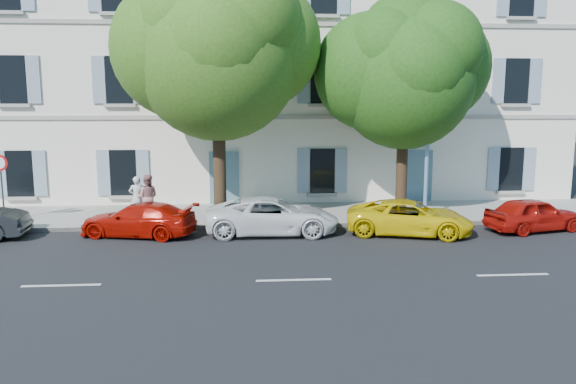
{
  "coord_description": "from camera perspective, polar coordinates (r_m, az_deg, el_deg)",
  "views": [
    {
      "loc": [
        -1.22,
        -18.24,
        4.66
      ],
      "look_at": [
        0.3,
        2.0,
        1.4
      ],
      "focal_mm": 35.0,
      "sensor_mm": 36.0,
      "label": 1
    }
  ],
  "objects": [
    {
      "name": "pedestrian_a",
      "position": [
        22.54,
        -15.08,
        -0.56
      ],
      "size": [
        0.67,
        0.49,
        1.68
      ],
      "primitive_type": "imported",
      "rotation": [
        0.0,
        0.0,
        3.3
      ],
      "color": "silver",
      "rests_on": "sidewalk"
    },
    {
      "name": "car_white_coupe",
      "position": [
        19.99,
        -1.62,
        -2.43
      ],
      "size": [
        4.76,
        2.26,
        1.31
      ],
      "primitive_type": "imported",
      "rotation": [
        0.0,
        0.0,
        1.55
      ],
      "color": "white",
      "rests_on": "ground"
    },
    {
      "name": "tree_left",
      "position": [
        21.27,
        -7.18,
        13.38
      ],
      "size": [
        6.13,
        6.13,
        9.5
      ],
      "color": "#3A2819",
      "rests_on": "sidewalk"
    },
    {
      "name": "street_lamp",
      "position": [
        21.95,
        14.22,
        8.0
      ],
      "size": [
        0.24,
        1.57,
        7.39
      ],
      "color": "#7293BF",
      "rests_on": "sidewalk"
    },
    {
      "name": "pedestrian_b",
      "position": [
        22.35,
        -14.1,
        -0.5
      ],
      "size": [
        0.87,
        0.68,
        1.76
      ],
      "primitive_type": "imported",
      "rotation": [
        0.0,
        0.0,
        3.12
      ],
      "color": "#B57674",
      "rests_on": "sidewalk"
    },
    {
      "name": "kerb",
      "position": [
        21.06,
        -0.88,
        -3.44
      ],
      "size": [
        36.0,
        0.16,
        0.16
      ],
      "primitive_type": "cube",
      "color": "#9E998E",
      "rests_on": "ground"
    },
    {
      "name": "sidewalk",
      "position": [
        23.18,
        -1.2,
        -2.29
      ],
      "size": [
        36.0,
        4.5,
        0.15
      ],
      "primitive_type": "cube",
      "color": "#A09E96",
      "rests_on": "ground"
    },
    {
      "name": "car_red_hatchback",
      "position": [
        22.31,
        23.7,
        -2.09
      ],
      "size": [
        3.88,
        2.29,
        1.24
      ],
      "primitive_type": "imported",
      "rotation": [
        0.0,
        0.0,
        1.81
      ],
      "color": "#A5110A",
      "rests_on": "ground"
    },
    {
      "name": "ground",
      "position": [
        18.86,
        -0.46,
        -5.18
      ],
      "size": [
        90.0,
        90.0,
        0.0
      ],
      "primitive_type": "plane",
      "color": "black"
    },
    {
      "name": "building",
      "position": [
        28.49,
        -1.88,
        11.82
      ],
      "size": [
        28.0,
        7.0,
        12.0
      ],
      "primitive_type": "cube",
      "color": "white",
      "rests_on": "ground"
    },
    {
      "name": "car_red_coupe",
      "position": [
        20.35,
        -14.96,
        -2.72
      ],
      "size": [
        4.35,
        2.61,
        1.18
      ],
      "primitive_type": "imported",
      "rotation": [
        0.0,
        0.0,
        4.46
      ],
      "color": "#AB0F04",
      "rests_on": "ground"
    },
    {
      "name": "car_yellow_supercar",
      "position": [
        20.37,
        12.25,
        -2.55
      ],
      "size": [
        4.79,
        3.13,
        1.22
      ],
      "primitive_type": "imported",
      "rotation": [
        0.0,
        0.0,
        1.3
      ],
      "color": "yellow",
      "rests_on": "ground"
    },
    {
      "name": "tree_right",
      "position": [
        22.64,
        11.76,
        11.1
      ],
      "size": [
        5.43,
        5.43,
        8.36
      ],
      "color": "#3A2819",
      "rests_on": "sidewalk"
    },
    {
      "name": "road_sign",
      "position": [
        23.22,
        -27.15,
        1.6
      ],
      "size": [
        0.6,
        0.14,
        2.6
      ],
      "color": "#383A3D",
      "rests_on": "sidewalk"
    }
  ]
}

